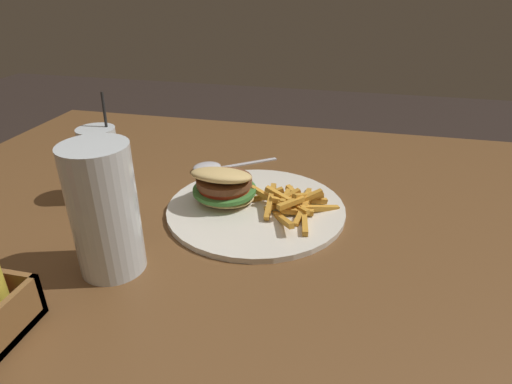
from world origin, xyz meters
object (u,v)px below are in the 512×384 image
Objects in this scene: beer_glass at (105,212)px; juice_glass at (102,166)px; spoon at (210,167)px; meal_plate_near at (246,199)px.

juice_glass is at bearing -57.06° from beer_glass.
spoon is (-0.15, -0.16, -0.05)m from juice_glass.
spoon is (-0.03, -0.35, -0.08)m from beer_glass.
spoon is at bearing -94.44° from beer_glass.
juice_glass is (0.13, -0.20, -0.03)m from beer_glass.
spoon is at bearing -134.27° from juice_glass.
meal_plate_near is 0.19m from spoon.
meal_plate_near is at bearing -125.07° from beer_glass.
juice_glass is 0.23m from spoon.
beer_glass is 0.96× the size of juice_glass.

